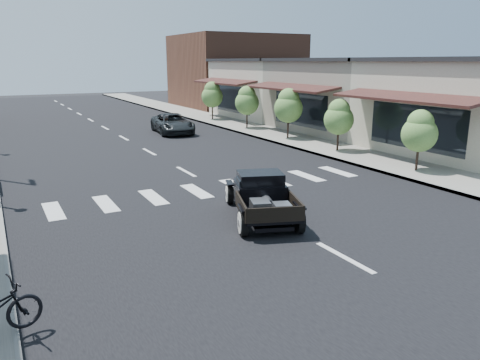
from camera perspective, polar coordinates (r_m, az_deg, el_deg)
name	(u,v)px	position (r m, az deg, el deg)	size (l,w,h in m)	color
ground	(276,221)	(13.70, 4.41, -5.01)	(120.00, 120.00, 0.00)	black
road	(133,143)	(27.17, -12.91, 4.39)	(14.00, 80.00, 0.02)	black
road_markings	(162,159)	(22.47, -9.45, 2.51)	(12.00, 60.00, 0.06)	silver
sidewalk_right	(262,132)	(30.49, 2.71, 5.91)	(3.00, 80.00, 0.15)	gray
storefront_mid	(362,96)	(32.55, 14.64, 9.86)	(10.00, 9.00, 4.50)	gray
storefront_far	(286,89)	(39.62, 5.67, 10.96)	(10.00, 9.00, 4.50)	beige
far_building_right	(236,71)	(48.43, -0.54, 13.11)	(11.00, 10.00, 7.00)	brown
small_tree_a	(419,141)	(20.43, 20.95, 4.43)	(1.44, 1.44, 2.40)	#58843C
small_tree_b	(338,126)	(23.96, 11.91, 6.48)	(1.48, 1.48, 2.47)	#58843C
small_tree_c	(288,114)	(27.48, 5.90, 7.99)	(1.65, 1.65, 2.76)	#58843C
small_tree_d	(247,108)	(31.65, 0.86, 8.81)	(1.60, 1.60, 2.67)	#58843C
small_tree_e	(212,101)	(36.54, -3.40, 9.58)	(1.65, 1.65, 2.75)	#58843C
hotrod_pickup	(261,196)	(13.74, 2.60, -1.91)	(1.86, 3.99, 1.38)	black
second_car	(173,124)	(30.41, -8.22, 6.80)	(2.06, 4.47, 1.24)	black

